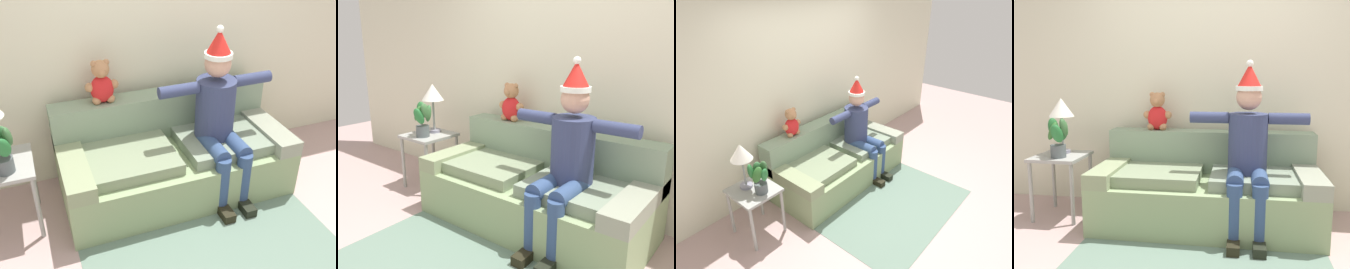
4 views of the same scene
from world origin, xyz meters
TOP-DOWN VIEW (x-y plane):
  - back_wall at (0.00, 1.55)m, footprint 7.00×0.10m
  - couch at (0.00, 1.01)m, footprint 2.00×0.94m
  - person_seated at (0.36, 0.84)m, footprint 1.02×0.77m
  - teddy_bear at (-0.53, 1.30)m, footprint 0.29×0.17m
  - side_table at (-1.41, 0.96)m, footprint 0.47×0.49m
  - table_lamp at (-1.43, 1.06)m, footprint 0.24×0.24m
  - potted_plant at (-1.37, 0.86)m, footprint 0.24×0.25m

SIDE VIEW (x-z plane):
  - couch at x=0.00m, z-range -0.10..0.73m
  - side_table at x=-1.41m, z-range 0.20..0.81m
  - person_seated at x=0.36m, z-range 0.00..1.50m
  - potted_plant at x=-1.37m, z-range 0.61..1.00m
  - teddy_bear at x=-0.53m, z-range 0.81..1.19m
  - table_lamp at x=-1.43m, z-range 0.76..1.30m
  - back_wall at x=0.00m, z-range 0.00..2.70m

